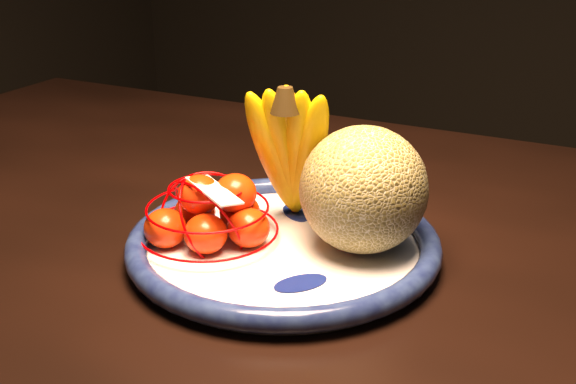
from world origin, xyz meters
The scene contains 6 objects.
dining_table centered at (0.01, 0.06, 0.72)m, with size 1.66×1.05×0.81m.
fruit_bowl centered at (-0.01, 0.03, 0.82)m, with size 0.33×0.33×0.03m.
cantaloupe centered at (0.07, 0.06, 0.89)m, with size 0.13×0.13×0.13m, color olive.
banana_bunch centered at (-0.03, 0.08, 0.91)m, with size 0.11×0.11×0.18m.
mandarin_bag centered at (-0.08, 0.00, 0.85)m, with size 0.20×0.20×0.09m.
price_tag centered at (-0.06, -0.01, 0.89)m, with size 0.07×0.03×0.00m, color white.
Camera 1 is at (0.33, -0.57, 1.16)m, focal length 45.00 mm.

